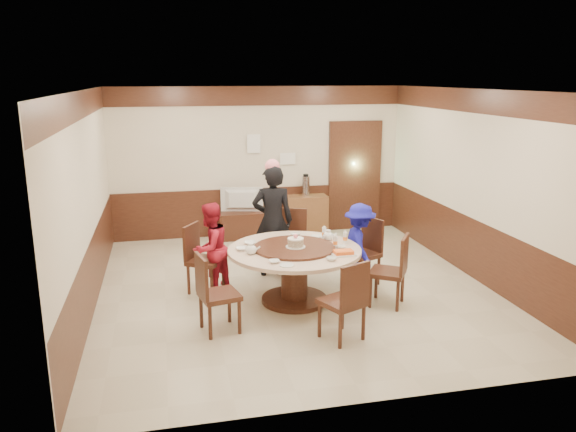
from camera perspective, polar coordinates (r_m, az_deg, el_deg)
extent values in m
plane|color=#C1B69A|center=(8.18, 0.69, -7.33)|extent=(6.00, 6.00, 0.00)
plane|color=silver|center=(7.62, 0.75, 12.68)|extent=(6.00, 6.00, 0.00)
cube|color=beige|center=(10.68, -2.98, 5.51)|extent=(5.50, 0.04, 2.80)
cube|color=beige|center=(5.00, 8.61, -4.56)|extent=(5.50, 0.04, 2.80)
cube|color=beige|center=(7.65, -19.78, 1.27)|extent=(0.04, 6.00, 2.80)
cube|color=beige|center=(8.81, 18.43, 2.98)|extent=(0.04, 6.00, 2.80)
cube|color=#3E1E13|center=(8.03, 0.70, -4.34)|extent=(5.50, 6.00, 0.90)
cube|color=#3E1E13|center=(7.62, 0.74, 11.37)|extent=(5.50, 6.00, 0.35)
cube|color=#3E1E13|center=(11.15, 6.78, 3.98)|extent=(1.05, 0.08, 2.18)
cube|color=#8DDAA2|center=(11.17, 6.75, 4.00)|extent=(0.88, 0.02, 2.05)
cylinder|color=#3E1E13|center=(7.72, 0.65, -8.44)|extent=(0.89, 0.89, 0.06)
cylinder|color=#3E1E13|center=(7.60, 0.66, -6.18)|extent=(0.36, 0.36, 0.65)
cylinder|color=beige|center=(7.48, 0.66, -3.52)|extent=(1.78, 1.78, 0.05)
cylinder|color=#3E1E13|center=(7.47, 0.67, -3.22)|extent=(1.09, 1.09, 0.03)
cube|color=#3E1E13|center=(8.27, 7.48, -3.90)|extent=(0.58, 0.58, 0.06)
cube|color=#3E1E13|center=(8.34, 8.57, -1.86)|extent=(0.21, 0.40, 0.50)
cube|color=#3E1E13|center=(8.35, 7.43, -5.47)|extent=(0.36, 0.36, 0.42)
cube|color=#3E1E13|center=(8.71, 0.33, -2.85)|extent=(0.58, 0.58, 0.06)
cube|color=#3E1E13|center=(8.83, 0.59, -0.79)|extent=(0.40, 0.21, 0.50)
cube|color=#3E1E13|center=(8.78, 0.33, -4.35)|extent=(0.36, 0.36, 0.42)
cube|color=#3E1E13|center=(8.00, -8.38, -4.56)|extent=(0.61, 0.61, 0.06)
cube|color=#3E1E13|center=(8.01, -9.78, -2.56)|extent=(0.26, 0.38, 0.50)
cube|color=#3E1E13|center=(8.08, -8.32, -6.18)|extent=(0.36, 0.36, 0.42)
cube|color=#3E1E13|center=(6.77, -6.98, -8.01)|extent=(0.53, 0.53, 0.06)
cube|color=#3E1E13|center=(6.62, -8.78, -6.11)|extent=(0.13, 0.42, 0.50)
cube|color=#3E1E13|center=(6.87, -6.92, -9.87)|extent=(0.36, 0.36, 0.42)
cube|color=#3E1E13|center=(6.56, 5.49, -8.71)|extent=(0.58, 0.58, 0.06)
cube|color=#3E1E13|center=(6.32, 6.83, -7.03)|extent=(0.40, 0.21, 0.50)
cube|color=#3E1E13|center=(6.66, 5.44, -10.62)|extent=(0.36, 0.36, 0.42)
cube|color=#3E1E13|center=(7.58, 10.06, -5.68)|extent=(0.61, 0.61, 0.06)
cube|color=#3E1E13|center=(7.46, 11.73, -3.90)|extent=(0.26, 0.37, 0.50)
cube|color=#3E1E13|center=(7.67, 9.98, -7.37)|extent=(0.36, 0.36, 0.42)
imported|color=black|center=(8.48, -1.57, -0.50)|extent=(0.67, 0.49, 1.70)
imported|color=#A61628|center=(7.91, -7.90, -3.26)|extent=(0.79, 0.79, 1.29)
imported|color=#171794|center=(8.11, 7.27, -3.02)|extent=(0.50, 0.82, 1.23)
cylinder|color=white|center=(7.43, 0.77, -3.13)|extent=(0.26, 0.26, 0.01)
cylinder|color=tan|center=(7.42, 0.78, -2.73)|extent=(0.21, 0.21, 0.10)
cylinder|color=white|center=(7.40, 0.78, -2.32)|extent=(0.21, 0.21, 0.01)
sphere|color=pink|center=(7.39, 0.78, -2.04)|extent=(0.06, 0.06, 0.06)
ellipsoid|color=white|center=(7.24, -3.78, -3.43)|extent=(0.17, 0.15, 0.13)
ellipsoid|color=white|center=(7.86, 4.11, -2.02)|extent=(0.17, 0.15, 0.13)
imported|color=white|center=(7.68, -3.89, -2.73)|extent=(0.16, 0.16, 0.04)
imported|color=white|center=(7.02, 4.43, -4.35)|extent=(0.13, 0.13, 0.04)
imported|color=white|center=(6.92, -1.41, -4.64)|extent=(0.14, 0.14, 0.03)
imported|color=white|center=(7.52, 5.45, -3.13)|extent=(0.12, 0.12, 0.04)
imported|color=white|center=(7.43, -4.71, -3.33)|extent=(0.16, 0.16, 0.04)
imported|color=white|center=(8.03, 0.74, -1.91)|extent=(0.14, 0.14, 0.04)
cylinder|color=white|center=(6.81, -0.14, -5.02)|extent=(0.18, 0.18, 0.01)
cylinder|color=white|center=(8.04, 2.98, -2.04)|extent=(0.18, 0.18, 0.01)
cube|color=white|center=(7.24, 5.65, -3.90)|extent=(0.30, 0.20, 0.02)
cube|color=#EB5B1A|center=(7.23, 5.66, -3.67)|extent=(0.24, 0.15, 0.04)
cylinder|color=silver|center=(7.51, 4.83, -2.65)|extent=(0.06, 0.06, 0.16)
cylinder|color=silver|center=(7.72, 5.83, -2.21)|extent=(0.06, 0.06, 0.16)
cylinder|color=silver|center=(7.92, 3.69, -1.74)|extent=(0.06, 0.06, 0.16)
cube|color=#3E1E13|center=(10.61, -4.68, -0.91)|extent=(0.85, 0.45, 0.50)
imported|color=gray|center=(10.50, -4.73, 1.62)|extent=(0.80, 0.26, 0.46)
cube|color=brown|center=(10.84, 1.84, 0.13)|extent=(0.80, 0.40, 0.75)
cylinder|color=silver|center=(10.72, 1.81, 3.06)|extent=(0.15, 0.15, 0.38)
cube|color=white|center=(10.57, -3.50, 7.34)|extent=(0.25, 0.00, 0.35)
cube|color=white|center=(10.73, -0.03, 5.85)|extent=(0.30, 0.00, 0.22)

